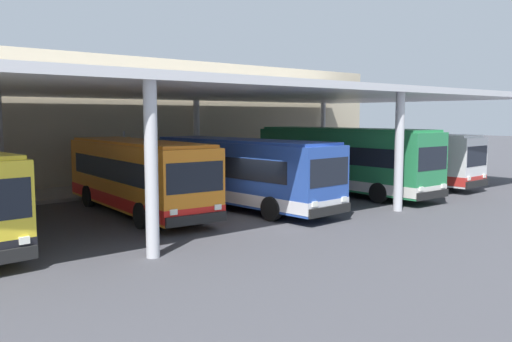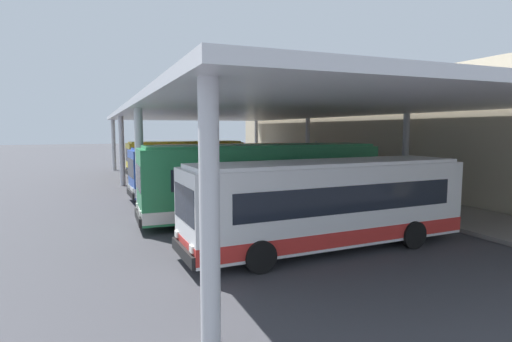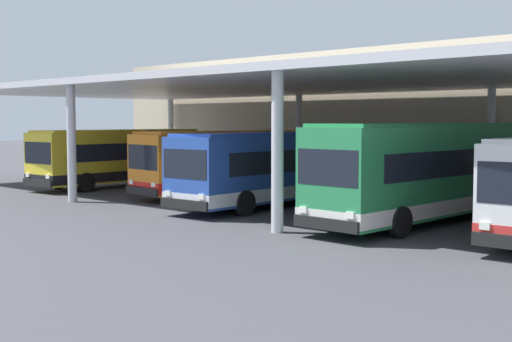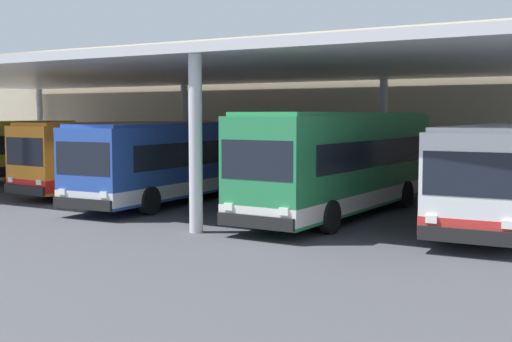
# 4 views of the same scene
# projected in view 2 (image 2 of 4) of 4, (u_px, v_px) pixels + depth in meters

# --- Properties ---
(ground_plane) EXTENTS (200.00, 200.00, 0.00)m
(ground_plane) POSITION_uv_depth(u_px,v_px,m) (170.00, 196.00, 26.04)
(ground_plane) COLOR #3D3D42
(platform_kerb) EXTENTS (42.00, 4.50, 0.18)m
(platform_kerb) POSITION_uv_depth(u_px,v_px,m) (327.00, 185.00, 30.42)
(platform_kerb) COLOR gray
(platform_kerb) RESTS_ON ground
(station_building_facade) EXTENTS (48.00, 1.60, 7.93)m
(station_building_facade) POSITION_uv_depth(u_px,v_px,m) (364.00, 133.00, 31.23)
(station_building_facade) COLOR #C1B293
(station_building_facade) RESTS_ON ground
(canopy_shelter) EXTENTS (40.00, 17.00, 5.55)m
(canopy_shelter) POSITION_uv_depth(u_px,v_px,m) (250.00, 114.00, 27.54)
(canopy_shelter) COLOR silver
(canopy_shelter) RESTS_ON ground
(bus_nearest_bay) EXTENTS (3.16, 10.66, 3.17)m
(bus_nearest_bay) POSITION_uv_depth(u_px,v_px,m) (186.00, 158.00, 37.13)
(bus_nearest_bay) COLOR yellow
(bus_nearest_bay) RESTS_ON ground
(bus_second_bay) EXTENTS (3.34, 10.69, 3.17)m
(bus_second_bay) POSITION_uv_depth(u_px,v_px,m) (223.00, 164.00, 30.30)
(bus_second_bay) COLOR orange
(bus_second_bay) RESTS_ON ground
(bus_middle_bay) EXTENTS (3.09, 10.64, 3.17)m
(bus_middle_bay) POSITION_uv_depth(u_px,v_px,m) (216.00, 171.00, 25.63)
(bus_middle_bay) COLOR #284CA8
(bus_middle_bay) RESTS_ON ground
(bus_far_bay) EXTENTS (2.91, 11.39, 3.57)m
(bus_far_bay) POSITION_uv_depth(u_px,v_px,m) (262.00, 181.00, 19.01)
(bus_far_bay) COLOR #28844C
(bus_far_bay) RESTS_ON ground
(bus_departing) EXTENTS (3.02, 10.62, 3.17)m
(bus_departing) POSITION_uv_depth(u_px,v_px,m) (328.00, 203.00, 14.34)
(bus_departing) COLOR white
(bus_departing) RESTS_ON ground
(bench_waiting) EXTENTS (1.80, 0.45, 0.92)m
(bench_waiting) POSITION_uv_depth(u_px,v_px,m) (266.00, 165.00, 41.17)
(bench_waiting) COLOR brown
(bench_waiting) RESTS_ON platform_kerb
(trash_bin) EXTENTS (0.52, 0.52, 0.98)m
(trash_bin) POSITION_uv_depth(u_px,v_px,m) (256.00, 163.00, 43.01)
(trash_bin) COLOR #236638
(trash_bin) RESTS_ON platform_kerb
(banner_sign) EXTENTS (0.70, 0.12, 3.20)m
(banner_sign) POSITION_uv_depth(u_px,v_px,m) (316.00, 160.00, 30.26)
(banner_sign) COLOR #B2B2B7
(banner_sign) RESTS_ON platform_kerb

